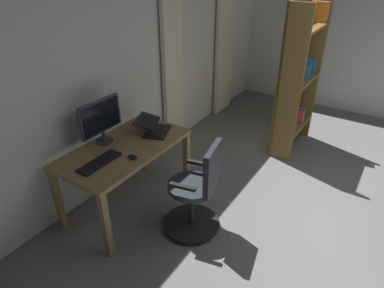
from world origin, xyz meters
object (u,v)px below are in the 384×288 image
at_px(desk, 125,155).
at_px(computer_keyboard, 100,162).
at_px(laptop, 154,128).
at_px(mug_tea, 145,119).
at_px(office_chair, 197,192).
at_px(computer_mouse, 133,157).
at_px(bookshelf, 296,77).
at_px(computer_monitor, 101,119).

height_order(desk, computer_keyboard, computer_keyboard).
bearing_deg(laptop, mug_tea, -140.36).
bearing_deg(office_chair, computer_keyboard, 107.48).
distance_m(desk, computer_mouse, 0.27).
height_order(desk, computer_mouse, computer_mouse).
bearing_deg(bookshelf, laptop, -26.35).
bearing_deg(desk, bookshelf, 156.70).
height_order(desk, computer_monitor, computer_monitor).
distance_m(desk, office_chair, 0.82).
relative_size(desk, office_chair, 1.39).
distance_m(office_chair, laptop, 0.87).
bearing_deg(laptop, bookshelf, 131.09).
height_order(laptop, mug_tea, laptop).
bearing_deg(computer_mouse, mug_tea, -148.97).
bearing_deg(computer_mouse, computer_keyboard, -41.09).
relative_size(desk, bookshelf, 0.69).
bearing_deg(computer_monitor, computer_mouse, 79.05).
distance_m(computer_keyboard, bookshelf, 2.73).
height_order(laptop, bookshelf, bookshelf).
bearing_deg(desk, computer_keyboard, 4.21).
bearing_deg(computer_monitor, laptop, 145.66).
bearing_deg(laptop, computer_mouse, -4.86).
distance_m(computer_keyboard, mug_tea, 0.87).
distance_m(office_chair, computer_monitor, 1.17).
relative_size(computer_keyboard, computer_mouse, 4.28).
distance_m(office_chair, bookshelf, 2.19).
bearing_deg(bookshelf, desk, -23.30).
bearing_deg(desk, office_chair, 96.34).
distance_m(laptop, bookshelf, 2.03).
height_order(office_chair, bookshelf, bookshelf).
bearing_deg(computer_keyboard, desk, -175.79).
bearing_deg(mug_tea, computer_monitor, -8.27).
height_order(desk, office_chair, office_chair).
bearing_deg(computer_keyboard, bookshelf, 160.06).
bearing_deg(computer_monitor, desk, 97.81).
bearing_deg(mug_tea, computer_keyboard, 12.28).
bearing_deg(computer_mouse, computer_monitor, -100.95).
relative_size(computer_monitor, computer_mouse, 4.95).
relative_size(computer_monitor, laptop, 1.17).
bearing_deg(mug_tea, computer_mouse, 31.03).
height_order(office_chair, computer_monitor, computer_monitor).
xyz_separation_m(office_chair, computer_monitor, (0.12, -1.03, 0.54)).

